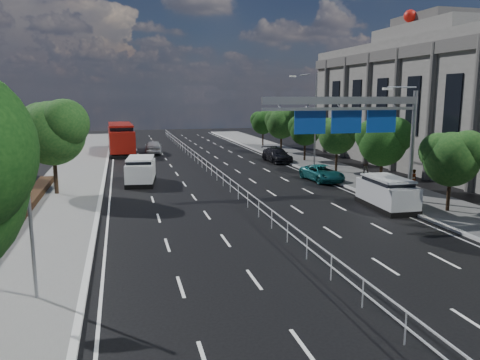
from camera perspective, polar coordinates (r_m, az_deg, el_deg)
name	(u,v)px	position (r m, az deg, el deg)	size (l,w,h in m)	color
ground	(322,273)	(19.13, 9.96, -11.07)	(160.00, 160.00, 0.00)	black
sidewalk_near	(5,302)	(18.03, -26.72, -13.18)	(5.00, 140.00, 0.14)	slate
kerb_near	(83,295)	(17.65, -18.57, -13.11)	(0.25, 140.00, 0.15)	silver
median_fence	(213,171)	(39.92, -3.32, 1.09)	(0.05, 85.00, 1.02)	silver
toilet_sign	(15,218)	(17.03, -25.71, -4.25)	(1.62, 0.18, 4.34)	gray
overhead_gantry	(359,117)	(29.87, 14.25, 7.48)	(10.24, 0.38, 7.45)	gray
streetlight_far	(313,113)	(45.89, 8.86, 8.07)	(2.78, 2.40, 9.00)	gray
civic_hall	(460,102)	(49.31, 25.24, 8.60)	(14.40, 36.00, 14.35)	slate
near_tree_back	(53,129)	(34.52, -21.81, 5.75)	(4.84, 4.51, 6.69)	black
far_tree_c	(453,156)	(29.99, 24.49, 2.69)	(3.52, 3.28, 4.94)	black
far_tree_d	(384,140)	(36.08, 17.09, 4.73)	(3.85, 3.59, 5.34)	black
far_tree_e	(338,133)	(42.64, 11.84, 5.58)	(3.63, 3.38, 5.13)	black
far_tree_f	(306,128)	(49.47, 8.01, 6.25)	(3.52, 3.28, 5.02)	black
far_tree_g	(282,122)	(56.45, 5.13, 7.07)	(3.96, 3.69, 5.45)	black
far_tree_h	(263,121)	(63.59, 2.86, 7.17)	(3.41, 3.18, 4.91)	black
white_minivan	(141,171)	(37.78, -12.00, 1.13)	(2.67, 5.06, 2.10)	black
red_bus	(121,138)	(58.50, -14.33, 5.03)	(3.22, 11.90, 3.53)	black
near_car_silver	(154,147)	(56.81, -10.50, 3.98)	(1.91, 4.76, 1.62)	#9A9BA1
near_car_dark	(123,135)	(76.00, -14.09, 5.32)	(1.47, 4.22, 1.39)	black
silver_minivan	(387,193)	(30.26, 17.47, -1.53)	(2.20, 4.77, 1.95)	black
parked_car_teal	(322,173)	(38.69, 9.97, 0.83)	(2.15, 4.65, 1.29)	#155F61
parked_car_dark	(277,155)	(49.20, 4.52, 3.07)	(2.04, 5.03, 1.46)	black
pedestrian_a	(413,180)	(35.96, 20.35, 0.03)	(0.55, 0.36, 1.52)	gray
pedestrian_b	(365,164)	(42.93, 14.97, 1.94)	(0.76, 0.59, 1.57)	gray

